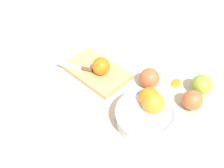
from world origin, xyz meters
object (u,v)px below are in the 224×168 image
cutting_board (96,71)px  apple_mid_left (149,78)px  bowl (147,113)px  apple_front_left (201,85)px  orange_on_board (101,66)px  apple_front_left_2 (192,100)px  knife (80,68)px

cutting_board → apple_mid_left: (-0.17, -0.12, 0.03)m
bowl → apple_front_left: (-0.01, -0.25, -0.01)m
orange_on_board → apple_mid_left: 0.19m
bowl → apple_front_left_2: bowl is taller
bowl → knife: bowl is taller
apple_front_left_2 → apple_mid_left: bearing=15.8°
cutting_board → knife: bearing=50.5°
orange_on_board → apple_front_left_2: bearing=-152.0°
bowl → orange_on_board: bowl is taller
bowl → apple_front_left: size_ratio=2.72×
knife → apple_front_left_2: (-0.38, -0.22, 0.01)m
bowl → orange_on_board: bearing=-0.4°
bowl → knife: bearing=9.1°
knife → apple_front_left: apple_front_left is taller
apple_front_left → knife: bearing=40.8°
bowl → apple_front_left: 0.25m
cutting_board → apple_mid_left: 0.21m
apple_mid_left → apple_front_left_2: bearing=-164.2°
knife → apple_front_left: (-0.35, -0.30, 0.01)m
orange_on_board → cutting_board: bearing=11.3°
orange_on_board → apple_mid_left: size_ratio=0.91×
cutting_board → orange_on_board: (-0.03, -0.01, 0.04)m
apple_mid_left → apple_front_left_2: (-0.16, -0.05, -0.00)m
cutting_board → apple_front_left_2: 0.38m
orange_on_board → apple_front_left: (-0.28, -0.25, -0.02)m
bowl → apple_front_left: bowl is taller
apple_front_left_2 → orange_on_board: bearing=28.0°
orange_on_board → apple_front_left_2: orange_on_board is taller
bowl → cutting_board: size_ratio=0.77×
bowl → knife: size_ratio=1.45×
bowl → apple_mid_left: bowl is taller
apple_front_left_2 → knife: bearing=30.1°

